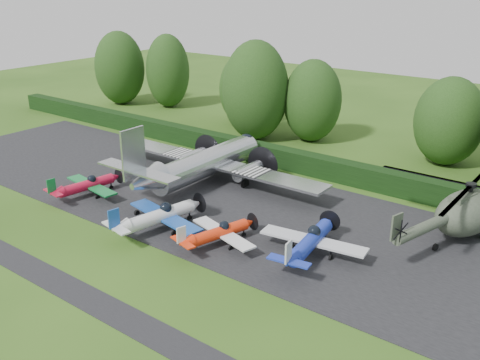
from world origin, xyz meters
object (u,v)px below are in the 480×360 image
Objects in this scene: light_plane_white at (159,216)px; light_plane_red at (87,185)px; light_plane_blue at (311,241)px; transport_plane at (205,163)px; light_plane_orange at (218,233)px; helicopter at (467,209)px.

light_plane_red is at bearing 163.04° from light_plane_white.
light_plane_blue is at bearing -2.06° from light_plane_red.
light_plane_red is 0.86× the size of light_plane_blue.
light_plane_blue is at bearing 5.59° from light_plane_white.
light_plane_white is (3.57, -9.50, -0.87)m from transport_plane.
transport_plane is 2.91× the size of light_plane_white.
light_plane_red is 1.04× the size of light_plane_orange.
transport_plane is at bearing 172.59° from helicopter.
light_plane_blue is at bearing -22.46° from transport_plane.
helicopter reaches higher than light_plane_orange.
light_plane_red reaches higher than light_plane_orange.
light_plane_red is at bearing -126.92° from transport_plane.
helicopter reaches higher than light_plane_red.
light_plane_orange is at bearing -154.77° from helicopter.
transport_plane reaches higher than helicopter.
light_plane_orange is at bearing -44.78° from transport_plane.
helicopter is at bearing 25.20° from light_plane_orange.
light_plane_red is 10.03m from light_plane_white.
helicopter is (22.36, 3.24, 0.20)m from transport_plane.
light_plane_red is 21.28m from light_plane_blue.
light_plane_orange is 6.61m from light_plane_blue.
light_plane_blue reaches higher than light_plane_red.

